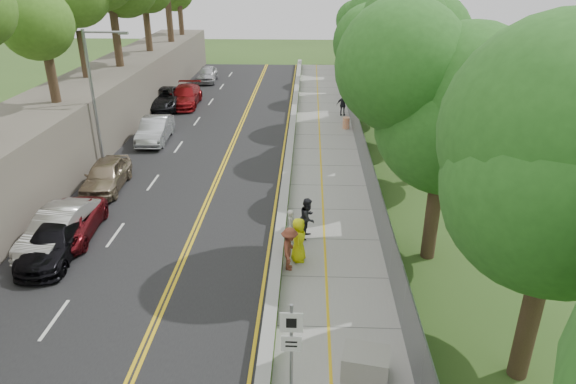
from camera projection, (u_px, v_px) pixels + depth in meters
ground at (263, 326)px, 17.35m from camera, size 140.00×140.00×0.00m
road at (196, 164)px, 31.21m from camera, size 11.20×66.00×0.04m
sidewalk at (327, 166)px, 30.91m from camera, size 4.20×66.00×0.05m
jersey_barrier at (289, 161)px, 30.88m from camera, size 0.42×66.00×0.60m
rock_embankment at (60, 131)px, 30.71m from camera, size 5.00×66.00×4.00m
chainlink_fence at (363, 151)px, 30.43m from camera, size 0.04×66.00×2.00m
trees_fenceside at (413, 48)px, 27.88m from camera, size 7.00×66.00×14.00m
streetlight at (96, 92)px, 28.60m from camera, size 2.52×0.22×8.00m
signpost at (291, 341)px, 13.76m from camera, size 0.62×0.09×3.10m
construction_barrel at (346, 123)px, 37.55m from camera, size 0.51×0.51×0.85m
concrete_block at (365, 364)px, 15.02m from camera, size 1.50×1.23×0.89m
car_1 at (59, 228)px, 22.01m from camera, size 2.02×4.90×1.58m
car_2 at (69, 223)px, 22.64m from camera, size 2.62×5.00×1.34m
car_3 at (54, 242)px, 21.11m from camera, size 2.25×4.81×1.36m
car_4 at (106, 175)px, 27.46m from camera, size 2.14×4.73×1.58m
car_5 at (155, 130)px, 34.78m from camera, size 1.93×4.97×1.61m
car_6 at (165, 98)px, 42.65m from camera, size 2.86×5.99×1.65m
car_7 at (185, 96)px, 43.38m from camera, size 2.58×5.81×1.66m
car_8 at (207, 74)px, 52.14m from camera, size 2.10×4.66×1.55m
painter_0 at (299, 240)px, 20.71m from camera, size 0.61×0.93×1.90m
painter_1 at (292, 226)px, 22.13m from camera, size 0.49×0.64×1.56m
painter_2 at (308, 218)px, 22.54m from camera, size 0.99×1.10×1.86m
painter_3 at (290, 249)px, 20.15m from camera, size 0.74×1.21×1.82m
person_far at (343, 105)px, 40.54m from camera, size 1.09×0.63×1.74m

